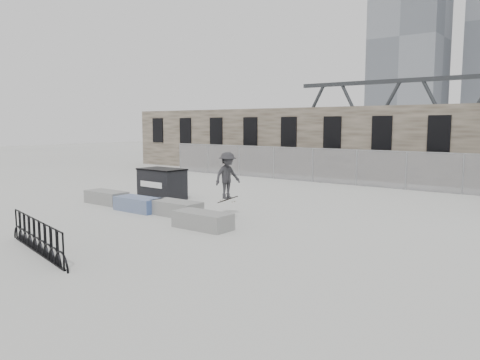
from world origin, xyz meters
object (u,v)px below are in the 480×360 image
at_px(planter_center_left, 138,204).
at_px(dumpster, 162,184).
at_px(bike_rack, 37,237).
at_px(planter_center_right, 176,208).
at_px(planter_far_left, 106,197).
at_px(skateboarder, 228,176).
at_px(planter_offset, 203,220).

xyz_separation_m(planter_center_left, dumpster, (-1.48, 2.66, 0.41)).
xyz_separation_m(planter_center_left, bike_rack, (2.62, -5.65, 0.14)).
relative_size(planter_center_right, dumpster, 0.92).
bearing_deg(dumpster, planter_far_left, -110.30).
xyz_separation_m(planter_far_left, bike_rack, (5.07, -5.96, 0.14)).
height_order(planter_far_left, planter_center_left, same).
distance_m(planter_center_left, skateboarder, 4.06).
xyz_separation_m(planter_far_left, planter_center_right, (4.31, -0.05, 0.00)).
distance_m(planter_center_left, bike_rack, 6.23).
xyz_separation_m(bike_rack, skateboarder, (1.10, 6.67, 1.13)).
distance_m(planter_center_right, skateboarder, 2.37).
bearing_deg(dumpster, bike_rack, -61.67).
bearing_deg(planter_far_left, planter_offset, -9.39).
relative_size(planter_far_left, dumpster, 0.92).
distance_m(planter_center_right, planter_offset, 2.48).
bearing_deg(bike_rack, planter_far_left, 130.36).
xyz_separation_m(planter_offset, dumpster, (-5.60, 3.44, 0.41)).
xyz_separation_m(planter_far_left, dumpster, (0.97, 2.35, 0.41)).
distance_m(planter_offset, skateboarder, 2.23).
relative_size(dumpster, bike_rack, 0.50).
height_order(planter_offset, skateboarder, skateboarder).
bearing_deg(bike_rack, planter_center_left, 114.87).
relative_size(planter_offset, skateboarder, 1.07).
xyz_separation_m(planter_center_left, planter_offset, (4.12, -0.77, 0.00)).
distance_m(planter_center_left, planter_center_right, 1.88).
bearing_deg(planter_center_left, skateboarder, 15.35).
relative_size(planter_center_right, planter_offset, 1.00).
bearing_deg(planter_center_left, dumpster, 119.10).
bearing_deg(dumpster, skateboarder, -15.46).
xyz_separation_m(planter_center_right, bike_rack, (0.76, -5.91, 0.14)).
height_order(bike_rack, skateboarder, skateboarder).
relative_size(planter_center_left, planter_offset, 1.00).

